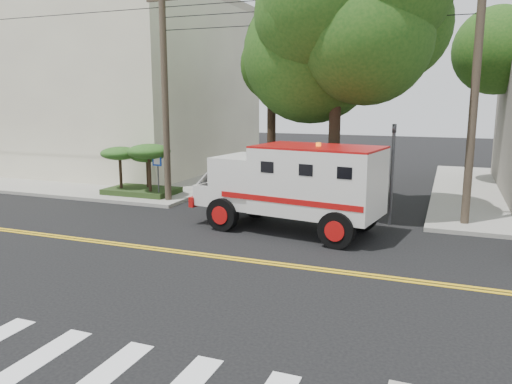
% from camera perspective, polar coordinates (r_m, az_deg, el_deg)
% --- Properties ---
extents(ground, '(100.00, 100.00, 0.00)m').
position_cam_1_polar(ground, '(14.32, -3.08, -7.56)').
color(ground, black).
rests_on(ground, ground).
extents(sidewalk_nw, '(17.00, 17.00, 0.15)m').
position_cam_1_polar(sidewalk_nw, '(32.49, -15.08, 2.51)').
color(sidewalk_nw, gray).
rests_on(sidewalk_nw, ground).
extents(building_left, '(16.00, 14.00, 10.00)m').
position_cam_1_polar(building_left, '(34.60, -16.73, 11.34)').
color(building_left, beige).
rests_on(building_left, sidewalk_nw).
extents(utility_pole_left, '(0.28, 0.28, 9.00)m').
position_cam_1_polar(utility_pole_left, '(21.54, -10.35, 10.56)').
color(utility_pole_left, '#382D23').
rests_on(utility_pole_left, ground).
extents(utility_pole_right, '(0.28, 0.28, 9.00)m').
position_cam_1_polar(utility_pole_right, '(18.59, 23.68, 9.86)').
color(utility_pole_right, '#382D23').
rests_on(utility_pole_right, ground).
extents(tree_main, '(6.08, 5.70, 9.85)m').
position_cam_1_polar(tree_main, '(19.15, 10.46, 18.68)').
color(tree_main, black).
rests_on(tree_main, ground).
extents(tree_left, '(4.48, 4.20, 7.70)m').
position_cam_1_polar(tree_left, '(25.59, 2.34, 13.46)').
color(tree_left, black).
rests_on(tree_left, ground).
extents(traffic_signal, '(0.15, 0.18, 3.60)m').
position_cam_1_polar(traffic_signal, '(18.21, 15.34, 3.19)').
color(traffic_signal, '#3F3F42').
rests_on(traffic_signal, ground).
extents(accessibility_sign, '(0.45, 0.10, 2.02)m').
position_cam_1_polar(accessibility_sign, '(22.23, -11.17, 2.42)').
color(accessibility_sign, '#3F3F42').
rests_on(accessibility_sign, ground).
extents(palm_planter, '(3.52, 2.63, 2.36)m').
position_cam_1_polar(palm_planter, '(23.24, -13.18, 3.39)').
color(palm_planter, '#1E3314').
rests_on(palm_planter, sidewalk_nw).
extents(armored_truck, '(6.76, 3.41, 2.95)m').
position_cam_1_polar(armored_truck, '(16.82, 4.41, 1.07)').
color(armored_truck, silver).
rests_on(armored_truck, ground).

